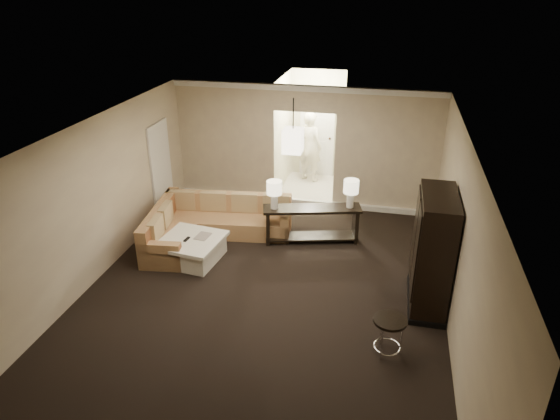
% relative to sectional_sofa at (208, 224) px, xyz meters
% --- Properties ---
extents(ground, '(8.00, 8.00, 0.00)m').
position_rel_sectional_sofa_xyz_m(ground, '(1.58, -1.87, -0.32)').
color(ground, black).
rests_on(ground, ground).
extents(wall_back, '(6.00, 0.04, 2.80)m').
position_rel_sectional_sofa_xyz_m(wall_back, '(1.58, 2.13, 1.08)').
color(wall_back, tan).
rests_on(wall_back, ground).
extents(wall_left, '(0.04, 8.00, 2.80)m').
position_rel_sectional_sofa_xyz_m(wall_left, '(-1.42, -1.87, 1.08)').
color(wall_left, tan).
rests_on(wall_left, ground).
extents(wall_right, '(0.04, 8.00, 2.80)m').
position_rel_sectional_sofa_xyz_m(wall_right, '(4.58, -1.87, 1.08)').
color(wall_right, tan).
rests_on(wall_right, ground).
extents(ceiling, '(6.00, 8.00, 0.02)m').
position_rel_sectional_sofa_xyz_m(ceiling, '(1.58, -1.87, 2.48)').
color(ceiling, silver).
rests_on(ceiling, wall_back).
extents(crown_molding, '(6.00, 0.10, 0.12)m').
position_rel_sectional_sofa_xyz_m(crown_molding, '(1.58, 2.08, 2.41)').
color(crown_molding, white).
rests_on(crown_molding, wall_back).
extents(baseboard, '(6.00, 0.10, 0.12)m').
position_rel_sectional_sofa_xyz_m(baseboard, '(1.58, 2.08, -0.26)').
color(baseboard, white).
rests_on(baseboard, ground).
extents(side_door, '(0.05, 0.90, 2.10)m').
position_rel_sectional_sofa_xyz_m(side_door, '(-1.39, 0.93, 0.73)').
color(side_door, white).
rests_on(side_door, ground).
extents(foyer, '(1.44, 2.02, 2.80)m').
position_rel_sectional_sofa_xyz_m(foyer, '(1.58, 3.47, 0.98)').
color(foyer, beige).
rests_on(foyer, ground).
extents(sectional_sofa, '(2.76, 2.37, 0.80)m').
position_rel_sectional_sofa_xyz_m(sectional_sofa, '(0.00, 0.00, 0.00)').
color(sectional_sofa, brown).
rests_on(sectional_sofa, ground).
extents(coffee_table, '(1.23, 1.23, 0.46)m').
position_rel_sectional_sofa_xyz_m(coffee_table, '(-0.02, -0.87, -0.09)').
color(coffee_table, white).
rests_on(coffee_table, ground).
extents(console_table, '(1.99, 0.93, 0.75)m').
position_rel_sectional_sofa_xyz_m(console_table, '(2.08, 0.35, 0.13)').
color(console_table, black).
rests_on(console_table, ground).
extents(armoire, '(0.58, 1.35, 1.94)m').
position_rel_sectional_sofa_xyz_m(armoire, '(4.27, -1.33, 0.61)').
color(armoire, black).
rests_on(armoire, ground).
extents(drink_table, '(0.47, 0.47, 0.59)m').
position_rel_sectional_sofa_xyz_m(drink_table, '(3.69, -2.71, 0.10)').
color(drink_table, black).
rests_on(drink_table, ground).
extents(table_lamp_left, '(0.30, 0.30, 0.57)m').
position_rel_sectional_sofa_xyz_m(table_lamp_left, '(1.35, 0.15, 0.82)').
color(table_lamp_left, white).
rests_on(table_lamp_left, console_table).
extents(table_lamp_right, '(0.30, 0.30, 0.57)m').
position_rel_sectional_sofa_xyz_m(table_lamp_right, '(2.81, 0.54, 0.82)').
color(table_lamp_right, white).
rests_on(table_lamp_right, console_table).
extents(pendant_light, '(0.38, 0.38, 1.09)m').
position_rel_sectional_sofa_xyz_m(pendant_light, '(1.58, 0.83, 1.63)').
color(pendant_light, black).
rests_on(pendant_light, ceiling).
extents(person, '(0.86, 0.73, 2.03)m').
position_rel_sectional_sofa_xyz_m(person, '(1.47, 3.65, 0.70)').
color(person, '#EBE4C7').
rests_on(person, ground).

